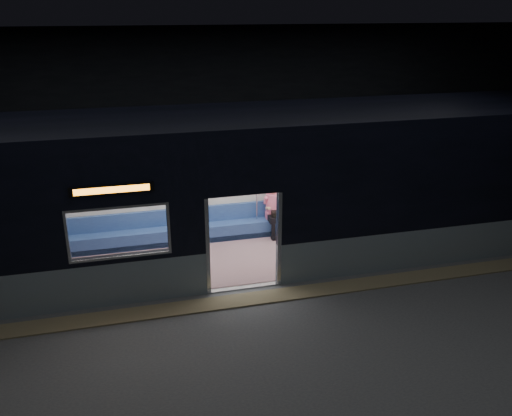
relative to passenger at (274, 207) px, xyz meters
name	(u,v)px	position (x,y,z in m)	size (l,w,h in m)	color
station_floor	(257,314)	(-1.37, -3.55, -0.77)	(24.00, 14.00, 0.01)	#47494C
station_envelope	(257,123)	(-1.37, -3.55, 2.90)	(24.00, 14.00, 5.00)	black
tactile_strip	(250,299)	(-1.37, -3.00, -0.75)	(22.80, 0.50, 0.03)	#8C7F59
metro_car	(228,182)	(-1.37, -1.00, 1.08)	(18.00, 3.04, 3.35)	gray
passenger	(274,207)	(0.00, 0.00, 0.00)	(0.41, 0.66, 1.30)	black
handbag	(277,214)	(0.03, -0.21, -0.11)	(0.25, 0.22, 0.13)	black
transit_map	(307,173)	(0.98, 0.31, 0.73)	(1.07, 0.03, 0.69)	white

